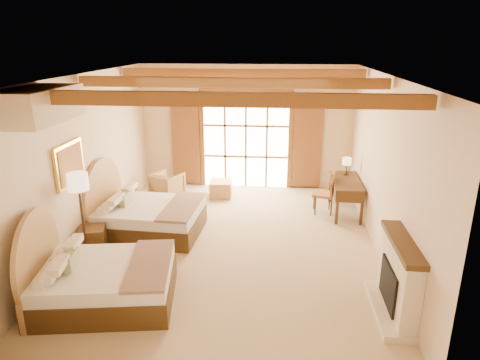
# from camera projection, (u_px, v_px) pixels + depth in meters

# --- Properties ---
(floor) EXTENTS (7.00, 7.00, 0.00)m
(floor) POSITION_uv_depth(u_px,v_px,m) (232.00, 243.00, 8.35)
(floor) COLOR tan
(floor) RESTS_ON ground
(wall_back) EXTENTS (5.50, 0.00, 5.50)m
(wall_back) POSITION_uv_depth(u_px,v_px,m) (246.00, 127.00, 11.16)
(wall_back) COLOR beige
(wall_back) RESTS_ON ground
(wall_left) EXTENTS (0.00, 7.00, 7.00)m
(wall_left) POSITION_uv_depth(u_px,v_px,m) (87.00, 161.00, 8.09)
(wall_left) COLOR beige
(wall_left) RESTS_ON ground
(wall_right) EXTENTS (0.00, 7.00, 7.00)m
(wall_right) POSITION_uv_depth(u_px,v_px,m) (384.00, 168.00, 7.61)
(wall_right) COLOR beige
(wall_right) RESTS_ON ground
(ceiling) EXTENTS (7.00, 7.00, 0.00)m
(ceiling) POSITION_uv_depth(u_px,v_px,m) (231.00, 75.00, 7.35)
(ceiling) COLOR #BA743F
(ceiling) RESTS_ON ground
(ceiling_beams) EXTENTS (5.39, 4.60, 0.18)m
(ceiling_beams) POSITION_uv_depth(u_px,v_px,m) (231.00, 82.00, 7.39)
(ceiling_beams) COLOR brown
(ceiling_beams) RESTS_ON ceiling
(french_doors) EXTENTS (3.95, 0.08, 2.60)m
(french_doors) POSITION_uv_depth(u_px,v_px,m) (246.00, 141.00, 11.22)
(french_doors) COLOR white
(french_doors) RESTS_ON ground
(fireplace) EXTENTS (0.46, 1.40, 1.16)m
(fireplace) POSITION_uv_depth(u_px,v_px,m) (397.00, 282.00, 6.08)
(fireplace) COLOR beige
(fireplace) RESTS_ON ground
(painting) EXTENTS (0.06, 0.95, 0.75)m
(painting) POSITION_uv_depth(u_px,v_px,m) (70.00, 164.00, 7.33)
(painting) COLOR yellow
(painting) RESTS_ON wall_left
(canopy_valance) EXTENTS (0.70, 1.40, 0.45)m
(canopy_valance) POSITION_uv_depth(u_px,v_px,m) (37.00, 105.00, 5.75)
(canopy_valance) COLOR beige
(canopy_valance) RESTS_ON ceiling
(bed_near) EXTENTS (2.20, 1.78, 1.31)m
(bed_near) POSITION_uv_depth(u_px,v_px,m) (96.00, 278.00, 6.40)
(bed_near) COLOR #402C15
(bed_near) RESTS_ON floor
(bed_far) EXTENTS (2.12, 1.65, 1.34)m
(bed_far) POSITION_uv_depth(u_px,v_px,m) (142.00, 214.00, 8.68)
(bed_far) COLOR #402C15
(bed_far) RESTS_ON floor
(nightstand) EXTENTS (0.56, 0.56, 0.55)m
(nightstand) POSITION_uv_depth(u_px,v_px,m) (93.00, 241.00, 7.81)
(nightstand) COLOR #402C15
(nightstand) RESTS_ON floor
(floor_lamp) EXTENTS (0.35, 0.35, 1.65)m
(floor_lamp) POSITION_uv_depth(u_px,v_px,m) (79.00, 187.00, 7.24)
(floor_lamp) COLOR #34261B
(floor_lamp) RESTS_ON floor
(armchair) EXTENTS (0.92, 0.93, 0.64)m
(armchair) POSITION_uv_depth(u_px,v_px,m) (167.00, 185.00, 10.70)
(armchair) COLOR #A27E4A
(armchair) RESTS_ON floor
(ottoman) EXTENTS (0.56, 0.56, 0.39)m
(ottoman) POSITION_uv_depth(u_px,v_px,m) (221.00, 189.00, 10.81)
(ottoman) COLOR #A47745
(ottoman) RESTS_ON floor
(desk) EXTENTS (0.64, 1.46, 0.78)m
(desk) POSITION_uv_depth(u_px,v_px,m) (345.00, 195.00, 9.70)
(desk) COLOR #402C15
(desk) RESTS_ON floor
(desk_chair) EXTENTS (0.54, 0.53, 1.01)m
(desk_chair) POSITION_uv_depth(u_px,v_px,m) (324.00, 199.00, 9.74)
(desk_chair) COLOR #9A5D35
(desk_chair) RESTS_ON floor
(desk_lamp) EXTENTS (0.20, 0.20, 0.41)m
(desk_lamp) POSITION_uv_depth(u_px,v_px,m) (347.00, 162.00, 9.89)
(desk_lamp) COLOR #34261B
(desk_lamp) RESTS_ON desk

